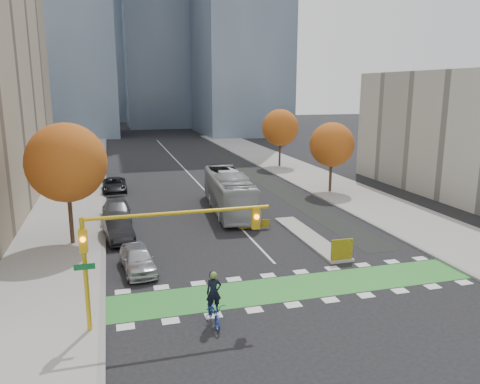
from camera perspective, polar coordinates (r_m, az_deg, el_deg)
ground at (r=24.38m, az=8.38°, el=-12.78°), size 300.00×300.00×0.00m
sidewalk_west at (r=41.58m, az=-21.05°, el=-2.62°), size 7.00×120.00×0.15m
sidewalk_east at (r=47.17m, az=13.59°, el=-0.37°), size 7.00×120.00×0.15m
curb_west at (r=41.36m, az=-16.23°, el=-2.34°), size 0.30×120.00×0.16m
curb_east at (r=45.59m, az=9.74°, el=-0.65°), size 0.30×120.00×0.16m
bike_crossing at (r=25.63m, az=7.00°, el=-11.42°), size 20.00×3.00×0.01m
centre_line at (r=61.62m, az=-6.81°, el=2.83°), size 0.15×70.00×0.01m
bike_lane_paint at (r=53.77m, az=2.79°, el=1.47°), size 2.50×50.00×0.01m
median_island at (r=33.53m, az=8.43°, el=-5.45°), size 1.60×10.00×0.16m
hazard_board at (r=29.22m, az=12.31°, el=-6.86°), size 1.40×0.12×1.30m
tree_west at (r=32.52m, az=-20.41°, el=3.37°), size 5.20×5.20×8.22m
tree_east_near at (r=47.40m, az=11.13°, el=5.69°), size 4.40×4.40×7.08m
tree_east_far at (r=62.18m, az=4.92°, el=7.83°), size 4.80×4.80×7.65m
traffic_signal_west at (r=20.58m, az=-11.36°, el=-5.67°), size 8.53×0.56×5.20m
cyclist at (r=21.56m, az=-3.20°, el=-13.77°), size 0.81×2.17×2.49m
bus at (r=39.91m, az=-1.34°, el=-0.00°), size 3.76×12.21×3.35m
parked_car_a at (r=27.83m, az=-12.34°, el=-7.97°), size 2.18×4.56×1.51m
parked_car_b at (r=33.68m, az=-14.66°, el=-4.37°), size 2.28×4.99×1.59m
parked_car_c at (r=38.50m, az=-14.82°, el=-2.26°), size 2.22×5.45×1.58m
parked_car_d at (r=49.18m, az=-15.07°, el=0.83°), size 2.41×5.13×1.42m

